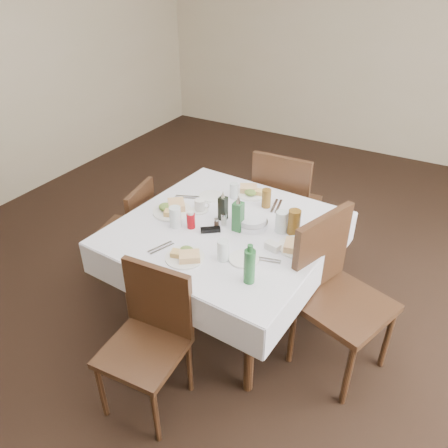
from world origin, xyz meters
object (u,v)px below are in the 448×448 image
Objects in this scene: chair_north at (284,200)px; oil_cruet_green at (238,215)px; water_s at (223,250)px; coffee_mug at (200,206)px; chair_east at (334,286)px; green_bottle at (249,266)px; water_e at (281,222)px; ketchup_bottle at (191,220)px; water_n at (234,191)px; oil_cruet_dark at (223,207)px; chair_south at (151,331)px; chair_west at (132,226)px; dining_table at (226,237)px; water_w at (175,217)px; bread_basket at (252,222)px.

oil_cruet_green reaches higher than chair_north.
coffee_mug is (-0.41, 0.41, -0.03)m from water_s.
chair_east is 4.27× the size of green_bottle.
oil_cruet_green is at bearing -14.18° from coffee_mug.
oil_cruet_green reaches higher than water_e.
chair_east is 7.97× the size of water_s.
water_n is at bearing 84.30° from ketchup_bottle.
chair_east reaches higher than coffee_mug.
coffee_mug is 0.82m from green_bottle.
chair_north is at bearing 128.31° from chair_east.
ketchup_bottle is at bearing -95.70° from water_n.
water_s is (0.10, -1.17, 0.26)m from chair_north.
green_bottle is (-0.37, -0.40, 0.28)m from chair_east.
oil_cruet_dark is at bearing 56.09° from ketchup_bottle.
chair_south reaches higher than chair_west.
green_bottle is (0.32, -1.27, 0.30)m from chair_north.
coffee_mug is (-0.06, 0.21, -0.02)m from ketchup_bottle.
chair_east is at bearing -1.45° from dining_table.
oil_cruet_green is at bearing 23.16° from water_w.
chair_north is 0.96× the size of chair_east.
water_s is at bearing -87.80° from bread_basket.
oil_cruet_dark is (-0.81, 0.09, 0.27)m from chair_east.
oil_cruet_green is (-0.07, 0.32, 0.04)m from water_s.
chair_west is at bearing 160.65° from water_s.
chair_west is 1.14m from water_s.
oil_cruet_green is at bearing -58.25° from water_n.
chair_south is at bearing -68.17° from water_w.
water_s is (-0.59, -0.30, 0.24)m from chair_east.
water_n is 0.30m from coffee_mug.
bread_basket is 0.39m from ketchup_bottle.
chair_east reaches higher than water_w.
water_e is 0.67× the size of bread_basket.
water_e is at bearing 4.09° from chair_west.
oil_cruet_dark is at bearing -99.14° from chair_north.
coffee_mug is (-0.40, 0.00, 0.01)m from bread_basket.
water_n is at bearing 104.84° from oil_cruet_dark.
green_bottle is at bearing -20.42° from chair_west.
water_n is 0.45× the size of oil_cruet_green.
ketchup_bottle is at bearing -123.91° from oil_cruet_dark.
chair_north is at bearing 67.34° from coffee_mug.
oil_cruet_dark reaches higher than chair_west.
bread_basket is at bearing 54.81° from oil_cruet_green.
dining_table is at bearing 87.68° from chair_south.
water_s is 0.33m from oil_cruet_green.
bread_basket is at bearing 115.10° from green_bottle.
chair_south is 6.30× the size of water_w.
water_s reaches higher than water_n.
chair_west is 3.43× the size of green_bottle.
water_s is 0.45m from oil_cruet_dark.
chair_south is 7.39× the size of ketchup_bottle.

